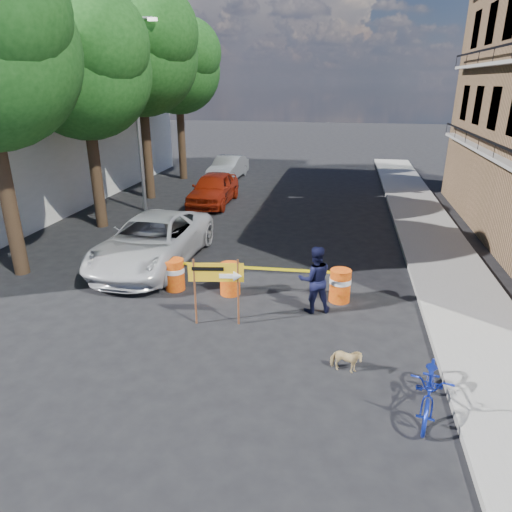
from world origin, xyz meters
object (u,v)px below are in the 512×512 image
at_px(barrel_mid_left, 174,274).
at_px(detour_sign, 223,278).
at_px(barrel_far_right, 340,285).
at_px(sedan_silver, 228,168).
at_px(dog, 346,360).
at_px(suv_white, 153,241).
at_px(sedan_red, 213,189).
at_px(barrel_mid_right, 230,278).
at_px(barrel_far_left, 116,266).
at_px(bicycle, 434,365).
at_px(pedestrian, 315,279).

relative_size(barrel_mid_left, detour_sign, 0.53).
distance_m(barrel_far_right, sedan_silver, 16.97).
bearing_deg(barrel_mid_left, detour_sign, -41.79).
height_order(dog, suv_white, suv_white).
distance_m(detour_sign, dog, 3.41).
xyz_separation_m(dog, sedan_red, (-6.39, 12.76, 0.48)).
bearing_deg(barrel_mid_right, detour_sign, -81.40).
relative_size(detour_sign, dog, 2.60).
bearing_deg(barrel_mid_left, barrel_far_left, 173.37).
bearing_deg(barrel_far_left, suv_white, 70.20).
bearing_deg(dog, sedan_red, 34.31).
relative_size(barrel_mid_right, sedan_red, 0.20).
relative_size(suv_white, sedan_red, 1.27).
bearing_deg(barrel_mid_left, sedan_silver, 98.61).
distance_m(barrel_mid_right, suv_white, 3.46).
xyz_separation_m(dog, sedan_silver, (-7.17, 18.73, 0.41)).
distance_m(barrel_mid_right, sedan_silver, 16.10).
bearing_deg(barrel_far_right, sedan_red, 123.17).
distance_m(barrel_mid_left, dog, 5.74).
bearing_deg(barrel_mid_right, barrel_mid_left, -179.78).
relative_size(barrel_far_right, bicycle, 0.46).
relative_size(barrel_far_left, detour_sign, 0.53).
bearing_deg(barrel_far_left, pedestrian, -7.60).
bearing_deg(pedestrian, barrel_mid_left, -24.77).
relative_size(barrel_far_right, detour_sign, 0.53).
distance_m(barrel_far_left, bicycle, 9.24).
bearing_deg(bicycle, detour_sign, 164.55).
xyz_separation_m(barrel_far_left, dog, (6.71, -3.35, -0.20)).
bearing_deg(barrel_far_right, sedan_silver, 114.29).
xyz_separation_m(bicycle, sedan_silver, (-8.64, 19.64, -0.29)).
height_order(barrel_far_left, bicycle, bicycle).
bearing_deg(dog, suv_white, 59.46).
xyz_separation_m(barrel_mid_left, detour_sign, (1.87, -1.67, 0.76)).
xyz_separation_m(barrel_far_right, sedan_red, (-6.21, 9.49, 0.28)).
bearing_deg(barrel_mid_left, barrel_mid_right, 0.22).
bearing_deg(detour_sign, barrel_mid_right, 89.23).
bearing_deg(barrel_far_left, barrel_mid_left, -6.63).
bearing_deg(dog, pedestrian, 25.76).
bearing_deg(barrel_mid_left, bicycle, -32.76).
height_order(barrel_mid_right, barrel_far_right, same).
bearing_deg(barrel_far_right, barrel_mid_right, -177.48).
height_order(barrel_mid_right, sedan_red, sedan_red).
bearing_deg(detour_sign, barrel_far_left, 144.00).
relative_size(barrel_mid_left, bicycle, 0.46).
bearing_deg(barrel_mid_right, barrel_far_right, 2.52).
height_order(pedestrian, suv_white, pedestrian).
relative_size(dog, sedan_red, 0.15).
xyz_separation_m(bicycle, sedan_red, (-7.86, 13.67, -0.22)).
distance_m(pedestrian, suv_white, 5.81).
xyz_separation_m(barrel_mid_right, dog, (3.19, -3.13, -0.20)).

